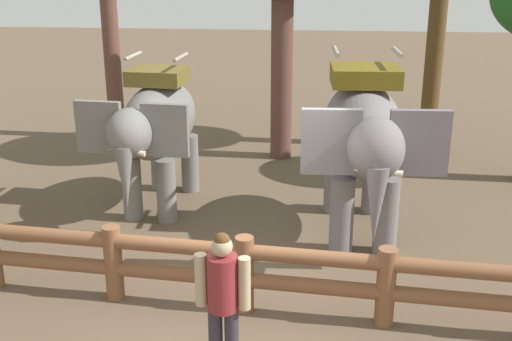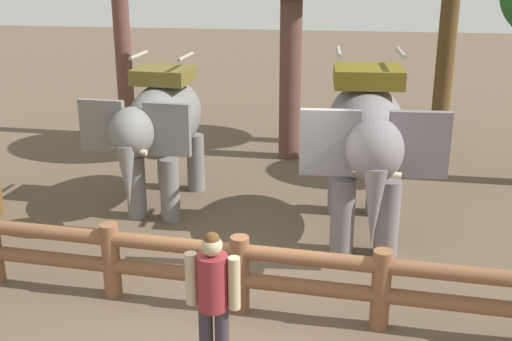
# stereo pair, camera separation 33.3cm
# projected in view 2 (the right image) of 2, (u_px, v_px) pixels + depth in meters

# --- Properties ---
(ground_plane) EXTENTS (60.00, 60.00, 0.00)m
(ground_plane) POSITION_uv_depth(u_px,v_px,m) (242.00, 304.00, 8.61)
(ground_plane) COLOR brown
(log_fence) EXTENTS (7.34, 0.88, 1.05)m
(log_fence) POSITION_uv_depth(u_px,v_px,m) (240.00, 269.00, 8.27)
(log_fence) COLOR brown
(log_fence) RESTS_ON ground
(elephant_near_left) EXTENTS (1.83, 3.22, 2.75)m
(elephant_near_left) POSITION_uv_depth(u_px,v_px,m) (161.00, 125.00, 11.34)
(elephant_near_left) COLOR slate
(elephant_near_left) RESTS_ON ground
(elephant_center) EXTENTS (2.01, 3.52, 3.02)m
(elephant_center) POSITION_uv_depth(u_px,v_px,m) (366.00, 138.00, 10.03)
(elephant_center) COLOR slate
(elephant_center) RESTS_ON ground
(tourist_woman_in_black) EXTENTS (0.60, 0.36, 1.71)m
(tourist_woman_in_black) POSITION_uv_depth(u_px,v_px,m) (213.00, 294.00, 6.92)
(tourist_woman_in_black) COLOR #342D38
(tourist_woman_in_black) RESTS_ON ground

